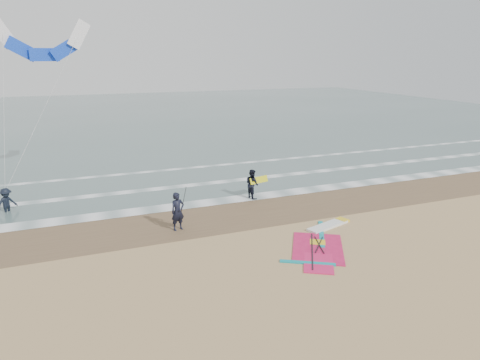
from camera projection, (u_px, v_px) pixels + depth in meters
name	position (u px, v px, depth m)	size (l,w,h in m)	color
ground	(306.00, 256.00, 18.59)	(120.00, 120.00, 0.00)	tan
sea_water	(139.00, 116.00, 61.51)	(120.00, 80.00, 0.02)	#47605E
wet_sand_band	(252.00, 211.00, 23.95)	(120.00, 5.00, 0.01)	brown
foam_waterline	(226.00, 188.00, 27.92)	(120.00, 9.15, 0.02)	white
windsurf_rig	(322.00, 241.00, 19.94)	(5.45, 5.16, 0.13)	white
person_standing	(178.00, 211.00, 21.10)	(0.71, 0.46, 1.94)	black
person_walking	(252.00, 184.00, 25.86)	(0.88, 0.68, 1.81)	black
person_wading	(6.00, 197.00, 23.51)	(1.13, 0.65, 1.75)	black
held_pole	(183.00, 202.00, 21.08)	(0.17, 0.86, 1.82)	black
carried_kiteboard	(259.00, 180.00, 25.85)	(1.30, 0.51, 0.39)	yellow
surf_kite	(43.00, 45.00, 26.48)	(5.84, 5.14, 9.47)	white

